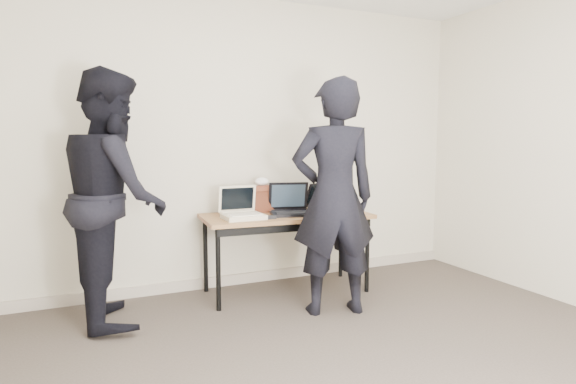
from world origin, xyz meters
TOP-DOWN VIEW (x-y plane):
  - room at (0.00, 0.00)m, footprint 4.60×4.60m
  - desk at (0.19, 1.83)m, footprint 1.54×0.74m
  - laptop_beige at (-0.25, 1.80)m, footprint 0.34×0.33m
  - laptop_center at (0.23, 1.83)m, footprint 0.43×0.42m
  - laptop_right at (0.66, 1.98)m, footprint 0.47×0.47m
  - leather_satchel at (0.01, 2.06)m, footprint 0.38×0.22m
  - tissue at (0.04, 2.06)m, footprint 0.14×0.11m
  - equipment_box at (0.82, 2.02)m, footprint 0.25×0.22m
  - power_brick at (-0.03, 1.66)m, footprint 0.08×0.05m
  - cables at (0.35, 1.82)m, footprint 0.97×0.42m
  - person_typist at (0.33, 1.22)m, footprint 0.76×0.58m
  - person_observer at (-1.28, 1.77)m, footprint 0.73×0.94m
  - baseboard at (0.00, 2.23)m, footprint 4.50×0.03m

SIDE VIEW (x-z plane):
  - baseboard at x=0.00m, z-range 0.00..0.10m
  - desk at x=0.19m, z-range 0.30..1.02m
  - cables at x=0.35m, z-range 0.72..0.73m
  - power_brick at x=-0.03m, z-range 0.72..0.75m
  - laptop_beige at x=-0.25m, z-range 0.64..0.91m
  - laptop_right at x=0.66m, z-range 0.65..0.91m
  - laptop_center at x=0.23m, z-range 0.64..0.92m
  - equipment_box at x=0.82m, z-range 0.72..0.86m
  - leather_satchel at x=0.01m, z-range 0.72..0.97m
  - person_typist at x=0.33m, z-range 0.00..1.87m
  - person_observer at x=-1.28m, z-range 0.00..1.92m
  - tissue at x=0.04m, z-range 0.97..1.04m
  - room at x=0.00m, z-range -0.05..2.75m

